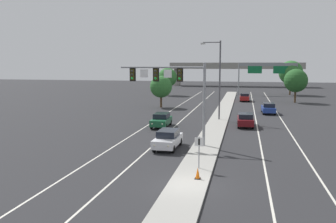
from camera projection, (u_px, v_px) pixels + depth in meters
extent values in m
plane|color=#28282B|center=(188.00, 186.00, 21.41)|extent=(260.00, 260.00, 0.00)
cube|color=#9E9B93|center=(214.00, 131.00, 38.85)|extent=(2.40, 110.00, 0.15)
cube|color=silver|center=(182.00, 120.00, 46.62)|extent=(0.14, 100.00, 0.01)
cube|color=silver|center=(256.00, 123.00, 44.67)|extent=(0.14, 100.00, 0.01)
cube|color=silver|center=(157.00, 119.00, 47.31)|extent=(0.14, 100.00, 0.01)
cube|color=silver|center=(284.00, 124.00, 43.99)|extent=(0.14, 100.00, 0.01)
cylinder|color=gray|center=(204.00, 105.00, 31.08)|extent=(0.24, 0.24, 7.20)
cylinder|color=gray|center=(162.00, 67.00, 31.44)|extent=(7.50, 0.16, 0.16)
cube|color=black|center=(180.00, 75.00, 31.23)|extent=(0.56, 0.06, 1.20)
cube|color=#38330F|center=(180.00, 75.00, 31.19)|extent=(0.32, 0.32, 1.00)
sphere|color=#282828|center=(180.00, 71.00, 30.98)|extent=(0.22, 0.22, 0.22)
sphere|color=#282828|center=(180.00, 75.00, 31.02)|extent=(0.22, 0.22, 0.22)
sphere|color=green|center=(180.00, 79.00, 31.07)|extent=(0.22, 0.22, 0.22)
cube|color=black|center=(156.00, 75.00, 31.67)|extent=(0.56, 0.06, 1.20)
cube|color=#38330F|center=(156.00, 75.00, 31.63)|extent=(0.32, 0.32, 1.00)
sphere|color=#282828|center=(155.00, 71.00, 31.43)|extent=(0.22, 0.22, 0.22)
sphere|color=#282828|center=(155.00, 75.00, 31.47)|extent=(0.22, 0.22, 0.22)
sphere|color=green|center=(155.00, 78.00, 31.51)|extent=(0.22, 0.22, 0.22)
cube|color=black|center=(133.00, 75.00, 32.12)|extent=(0.56, 0.06, 1.20)
cube|color=#38330F|center=(133.00, 75.00, 32.08)|extent=(0.32, 0.32, 1.00)
sphere|color=#282828|center=(132.00, 71.00, 31.87)|extent=(0.22, 0.22, 0.22)
sphere|color=#282828|center=(132.00, 75.00, 31.91)|extent=(0.22, 0.22, 0.22)
sphere|color=green|center=(132.00, 78.00, 31.96)|extent=(0.22, 0.22, 0.22)
cube|color=white|center=(168.00, 74.00, 31.38)|extent=(0.70, 0.04, 0.70)
cube|color=white|center=(144.00, 73.00, 31.82)|extent=(0.70, 0.04, 0.70)
cylinder|color=gray|center=(199.00, 152.00, 24.50)|extent=(0.08, 0.08, 2.20)
cube|color=white|center=(199.00, 142.00, 24.38)|extent=(0.60, 0.03, 0.60)
cube|color=black|center=(199.00, 142.00, 24.36)|extent=(0.12, 0.01, 0.44)
cylinder|color=#4C4C51|center=(220.00, 80.00, 45.85)|extent=(0.20, 0.20, 10.00)
cylinder|color=#4C4C51|center=(212.00, 42.00, 45.45)|extent=(2.20, 0.12, 0.12)
cube|color=#B7B7B2|center=(203.00, 44.00, 45.69)|extent=(0.56, 0.28, 0.20)
cube|color=silver|center=(168.00, 141.00, 30.98)|extent=(1.91, 4.44, 0.70)
cube|color=black|center=(168.00, 133.00, 31.11)|extent=(1.64, 2.42, 0.56)
sphere|color=#EAE5C6|center=(168.00, 146.00, 28.74)|extent=(0.18, 0.18, 0.18)
sphere|color=#EAE5C6|center=(154.00, 145.00, 29.01)|extent=(0.18, 0.18, 0.18)
cylinder|color=black|center=(173.00, 149.00, 29.40)|extent=(0.24, 0.65, 0.64)
cylinder|color=black|center=(154.00, 148.00, 29.77)|extent=(0.24, 0.65, 0.64)
cylinder|color=black|center=(180.00, 142.00, 32.29)|extent=(0.24, 0.65, 0.64)
cylinder|color=black|center=(163.00, 141.00, 32.66)|extent=(0.24, 0.65, 0.64)
cube|color=#195633|center=(161.00, 121.00, 41.52)|extent=(1.90, 4.44, 0.70)
cube|color=black|center=(162.00, 116.00, 41.65)|extent=(1.64, 2.41, 0.56)
sphere|color=#EAE5C6|center=(162.00, 124.00, 39.28)|extent=(0.18, 0.18, 0.18)
sphere|color=#EAE5C6|center=(152.00, 124.00, 39.50)|extent=(0.18, 0.18, 0.18)
cylinder|color=black|center=(166.00, 127.00, 39.96)|extent=(0.23, 0.64, 0.64)
cylinder|color=black|center=(152.00, 126.00, 40.25)|extent=(0.23, 0.64, 0.64)
cylinder|color=black|center=(170.00, 122.00, 42.88)|extent=(0.23, 0.64, 0.64)
cylinder|color=black|center=(157.00, 122.00, 43.17)|extent=(0.23, 0.64, 0.64)
cube|color=#5B0F14|center=(245.00, 121.00, 41.82)|extent=(1.92, 4.45, 0.70)
cube|color=black|center=(246.00, 116.00, 41.52)|extent=(1.65, 2.42, 0.56)
sphere|color=#EAE5C6|center=(240.00, 118.00, 44.04)|extent=(0.18, 0.18, 0.18)
sphere|color=#EAE5C6|center=(250.00, 118.00, 43.83)|extent=(0.18, 0.18, 0.18)
cylinder|color=black|center=(238.00, 122.00, 43.47)|extent=(0.24, 0.65, 0.64)
cylinder|color=black|center=(252.00, 122.00, 43.18)|extent=(0.24, 0.65, 0.64)
cylinder|color=black|center=(238.00, 126.00, 40.55)|extent=(0.24, 0.65, 0.64)
cylinder|color=black|center=(253.00, 126.00, 40.26)|extent=(0.24, 0.65, 0.64)
cube|color=navy|center=(268.00, 109.00, 52.77)|extent=(1.91, 4.44, 0.70)
cube|color=black|center=(269.00, 105.00, 52.48)|extent=(1.64, 2.42, 0.56)
sphere|color=#EAE5C6|center=(263.00, 107.00, 55.00)|extent=(0.18, 0.18, 0.18)
sphere|color=#EAE5C6|center=(271.00, 107.00, 54.79)|extent=(0.18, 0.18, 0.18)
cylinder|color=black|center=(262.00, 110.00, 54.43)|extent=(0.24, 0.65, 0.64)
cylinder|color=black|center=(273.00, 110.00, 54.14)|extent=(0.24, 0.65, 0.64)
cylinder|color=black|center=(263.00, 113.00, 51.51)|extent=(0.24, 0.65, 0.64)
cylinder|color=black|center=(275.00, 113.00, 51.21)|extent=(0.24, 0.65, 0.64)
cube|color=maroon|center=(245.00, 98.00, 70.31)|extent=(1.85, 4.42, 0.70)
cube|color=black|center=(245.00, 95.00, 70.01)|extent=(1.61, 2.39, 0.56)
sphere|color=#EAE5C6|center=(242.00, 96.00, 72.53)|extent=(0.18, 0.18, 0.18)
sphere|color=#EAE5C6|center=(248.00, 97.00, 72.28)|extent=(0.18, 0.18, 0.18)
cylinder|color=black|center=(241.00, 99.00, 71.98)|extent=(0.23, 0.64, 0.64)
cylinder|color=black|center=(249.00, 99.00, 71.63)|extent=(0.23, 0.64, 0.64)
cylinder|color=black|center=(240.00, 100.00, 69.08)|extent=(0.23, 0.64, 0.64)
cylinder|color=black|center=(249.00, 100.00, 68.73)|extent=(0.23, 0.64, 0.64)
cube|color=black|center=(198.00, 178.00, 22.36)|extent=(0.36, 0.36, 0.04)
cone|color=orange|center=(198.00, 173.00, 22.31)|extent=(0.28, 0.28, 0.70)
cylinder|color=gray|center=(239.00, 79.00, 84.89)|extent=(0.28, 0.28, 7.50)
cylinder|color=gray|center=(297.00, 79.00, 82.19)|extent=(0.28, 0.28, 7.50)
cube|color=gray|center=(268.00, 65.00, 83.10)|extent=(13.00, 0.36, 0.70)
cube|color=#0F6033|center=(255.00, 70.00, 83.66)|extent=(3.20, 0.08, 1.70)
cube|color=#0F6033|center=(280.00, 70.00, 82.47)|extent=(3.20, 0.08, 1.70)
cube|color=gray|center=(235.00, 67.00, 116.88)|extent=(42.40, 6.40, 1.10)
cube|color=gray|center=(235.00, 64.00, 113.84)|extent=(42.40, 0.36, 0.90)
cube|color=gray|center=(177.00, 77.00, 121.30)|extent=(1.80, 2.40, 5.65)
cube|color=gray|center=(297.00, 78.00, 113.34)|extent=(1.80, 2.40, 5.65)
cylinder|color=#4C3823|center=(161.00, 101.00, 60.17)|extent=(0.36, 0.36, 2.01)
sphere|color=#2D6B2D|center=(161.00, 87.00, 59.84)|extent=(3.68, 3.68, 3.68)
cylinder|color=#4C3823|center=(295.00, 96.00, 67.65)|extent=(0.36, 0.36, 2.39)
sphere|color=#235623|center=(296.00, 81.00, 67.27)|extent=(4.37, 4.37, 4.37)
cylinder|color=#4C3823|center=(168.00, 90.00, 83.16)|extent=(0.36, 0.36, 2.40)
sphere|color=#2D6B2D|center=(168.00, 77.00, 82.78)|extent=(4.38, 4.38, 4.38)
cylinder|color=#4C3823|center=(290.00, 88.00, 84.67)|extent=(0.36, 0.36, 3.03)
sphere|color=#2D6B2D|center=(291.00, 72.00, 84.18)|extent=(5.55, 5.55, 5.55)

